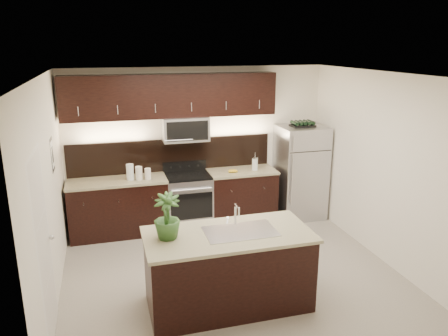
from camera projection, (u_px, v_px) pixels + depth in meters
name	position (u px, v px, depth m)	size (l,w,h in m)	color
ground	(230.00, 271.00, 6.12)	(4.50, 4.50, 0.00)	gray
room_walls	(223.00, 155.00, 5.59)	(4.52, 4.02, 2.71)	silver
counter_run	(176.00, 202.00, 7.44)	(3.51, 0.65, 0.94)	black
upper_fixtures	(173.00, 102.00, 7.12)	(3.49, 0.40, 1.66)	black
island	(228.00, 269.00, 5.21)	(1.96, 0.96, 0.94)	black
sink_faucet	(240.00, 230.00, 5.13)	(0.84, 0.50, 0.28)	silver
refrigerator	(300.00, 172.00, 7.86)	(0.80, 0.73, 1.67)	#B2B2B7
wine_rack	(303.00, 124.00, 7.62)	(0.41, 0.25, 0.10)	black
plant	(167.00, 216.00, 4.88)	(0.30, 0.30, 0.53)	#294C1E
canisters	(137.00, 173.00, 7.04)	(0.39, 0.17, 0.26)	silver
french_press	(255.00, 164.00, 7.59)	(0.11, 0.11, 0.31)	silver
bananas	(230.00, 171.00, 7.47)	(0.17, 0.13, 0.05)	gold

